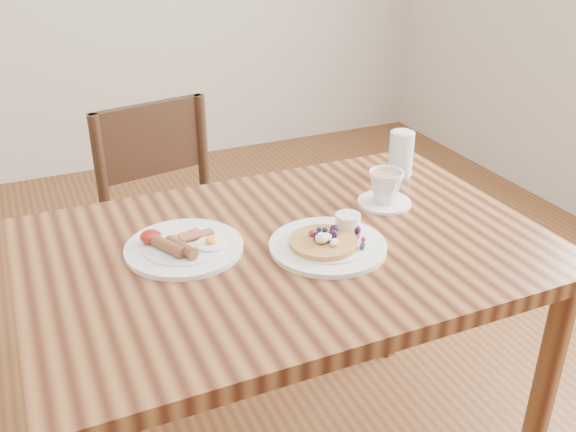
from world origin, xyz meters
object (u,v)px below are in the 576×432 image
Objects in this scene: chair_far at (175,228)px; teacup_saucer at (385,189)px; dining_table at (288,279)px; breakfast_plate at (182,246)px; pancake_plate at (329,242)px; water_glass at (401,153)px.

chair_far is 0.77m from teacup_saucer.
breakfast_plate reaches higher than dining_table.
pancake_plate is 1.93× the size of teacup_saucer.
breakfast_plate is 0.72m from water_glass.
dining_table is 1.36× the size of chair_far.
water_glass is (0.38, 0.29, 0.05)m from pancake_plate.
chair_far reaches higher than pancake_plate.
breakfast_plate is (-0.12, -0.59, 0.27)m from chair_far.
water_glass is (0.46, 0.24, 0.16)m from dining_table.
breakfast_plate is at bearing 164.36° from dining_table.
dining_table is 4.44× the size of breakfast_plate.
teacup_saucer is (0.55, 0.02, 0.03)m from breakfast_plate.
teacup_saucer is at bearing -133.93° from water_glass.
breakfast_plate is at bearing 67.66° from chair_far.
chair_far is 6.29× the size of teacup_saucer.
water_glass reaches higher than pancake_plate.
water_glass is at bearing 37.62° from pancake_plate.
dining_table is 0.27m from breakfast_plate.
pancake_plate is at bearing -148.69° from teacup_saucer.
teacup_saucer reaches higher than dining_table.
chair_far is at bearing 78.18° from breakfast_plate.
chair_far is at bearing 99.49° from dining_table.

